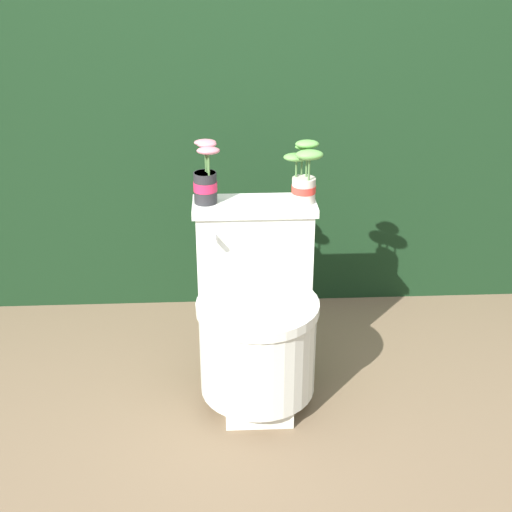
{
  "coord_description": "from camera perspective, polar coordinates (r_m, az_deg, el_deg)",
  "views": [
    {
      "loc": [
        -0.13,
        -2.18,
        1.62
      ],
      "look_at": [
        -0.01,
        0.08,
        0.54
      ],
      "focal_mm": 50.0,
      "sensor_mm": 36.0,
      "label": 1
    }
  ],
  "objects": [
    {
      "name": "potted_plant_midleft",
      "position": [
        2.52,
        3.86,
        6.47
      ],
      "size": [
        0.13,
        0.11,
        0.22
      ],
      "color": "beige",
      "rests_on": "toilet"
    },
    {
      "name": "hedge_backdrop",
      "position": [
        3.51,
        -0.78,
        12.04
      ],
      "size": [
        3.56,
        0.98,
        1.62
      ],
      "color": "black",
      "rests_on": "ground"
    },
    {
      "name": "ground_plane",
      "position": [
        2.72,
        0.34,
        -11.12
      ],
      "size": [
        12.0,
        12.0,
        0.0
      ],
      "primitive_type": "plane",
      "color": "brown"
    },
    {
      "name": "toilet",
      "position": [
        2.57,
        0.06,
        -5.23
      ],
      "size": [
        0.44,
        0.53,
        0.7
      ],
      "color": "silver",
      "rests_on": "ground"
    },
    {
      "name": "potted_plant_left",
      "position": [
        2.52,
        -4.05,
        6.22
      ],
      "size": [
        0.1,
        0.1,
        0.23
      ],
      "color": "#262628",
      "rests_on": "toilet"
    }
  ]
}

